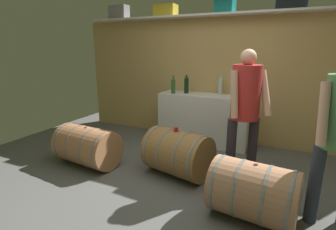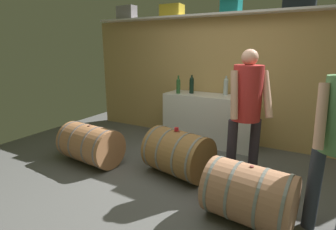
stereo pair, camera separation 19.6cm
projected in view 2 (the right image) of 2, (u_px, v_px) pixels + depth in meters
ground_plane at (192, 173)px, 3.57m from camera, size 6.79×7.27×0.02m
back_wall_panel at (228, 81)px, 4.59m from camera, size 5.59×0.10×2.17m
high_shelf_board at (229, 14)px, 4.19m from camera, size 5.15×0.40×0.03m
toolcase_grey at (127, 13)px, 5.10m from camera, size 0.40×0.22×0.25m
toolcase_yellow at (172, 11)px, 4.64m from camera, size 0.39×0.27×0.20m
toolcase_teal at (231, 5)px, 4.14m from camera, size 0.31×0.26×0.23m
toolcase_black at (300, 0)px, 3.68m from camera, size 0.44×0.25×0.24m
work_cabinet at (209, 119)px, 4.58m from camera, size 1.56×0.52×0.87m
wine_bottle_clear at (226, 86)px, 4.43m from camera, size 0.08×0.08×0.32m
wine_bottle_green at (178, 85)px, 4.58m from camera, size 0.07×0.07×0.32m
wine_bottle_dark at (192, 85)px, 4.59m from camera, size 0.08×0.08×0.32m
wine_glass at (248, 93)px, 4.09m from camera, size 0.08×0.08×0.14m
red_funnel at (244, 95)px, 4.23m from camera, size 0.11×0.11×0.10m
wine_barrel_near at (178, 153)px, 3.45m from camera, size 0.93×0.76×0.62m
wine_barrel_far at (249, 194)px, 2.50m from camera, size 0.87×0.66×0.59m
wine_barrel_flank at (91, 144)px, 3.83m from camera, size 0.94×0.64×0.57m
tasting_cup at (176, 129)px, 3.38m from camera, size 0.06×0.06×0.05m
visitor_tasting at (247, 103)px, 3.13m from camera, size 0.52×0.47×1.65m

